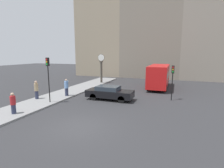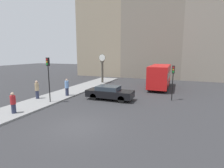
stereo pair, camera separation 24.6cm
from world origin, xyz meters
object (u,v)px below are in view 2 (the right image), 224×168
(sedan_car, at_px, (110,93))
(street_clock, at_px, (102,69))
(pedestrian_red_top, at_px, (13,103))
(pedestrian_blue_stripe, at_px, (67,87))
(bus_distant, at_px, (160,75))
(pedestrian_tan_coat, at_px, (37,90))
(traffic_light_near, at_px, (48,71))
(traffic_light_far, at_px, (173,76))

(sedan_car, height_order, street_clock, street_clock)
(pedestrian_red_top, xyz_separation_m, pedestrian_blue_stripe, (0.38, 6.27, 0.11))
(sedan_car, height_order, bus_distant, bus_distant)
(pedestrian_tan_coat, bearing_deg, street_clock, 80.38)
(bus_distant, bearing_deg, pedestrian_red_top, -121.75)
(pedestrian_blue_stripe, bearing_deg, pedestrian_tan_coat, -133.10)
(sedan_car, distance_m, pedestrian_red_top, 8.53)
(bus_distant, distance_m, traffic_light_near, 14.36)
(sedan_car, xyz_separation_m, pedestrian_red_top, (-5.11, -6.83, 0.21))
(sedan_car, relative_size, pedestrian_tan_coat, 2.59)
(sedan_car, relative_size, street_clock, 1.07)
(street_clock, bearing_deg, pedestrian_red_top, -91.18)
(pedestrian_blue_stripe, bearing_deg, street_clock, 90.35)
(sedan_car, xyz_separation_m, pedestrian_blue_stripe, (-4.73, -0.56, 0.31))
(traffic_light_near, relative_size, traffic_light_far, 1.19)
(traffic_light_near, bearing_deg, traffic_light_far, 25.69)
(bus_distant, relative_size, street_clock, 1.63)
(pedestrian_red_top, bearing_deg, street_clock, 88.82)
(traffic_light_far, relative_size, pedestrian_blue_stripe, 1.90)
(sedan_car, height_order, pedestrian_blue_stripe, pedestrian_blue_stripe)
(pedestrian_tan_coat, distance_m, pedestrian_blue_stripe, 2.97)
(pedestrian_red_top, bearing_deg, bus_distant, 58.25)
(sedan_car, xyz_separation_m, traffic_light_far, (5.93, 1.86, 1.77))
(sedan_car, bearing_deg, traffic_light_far, 17.45)
(pedestrian_tan_coat, distance_m, pedestrian_red_top, 4.42)
(traffic_light_far, xyz_separation_m, pedestrian_blue_stripe, (-10.66, -2.42, -1.46))
(sedan_car, xyz_separation_m, traffic_light_near, (-4.73, -3.26, 2.35))
(sedan_car, distance_m, street_clock, 10.23)
(traffic_light_far, bearing_deg, street_clock, 146.69)
(sedan_car, bearing_deg, traffic_light_near, -145.38)
(traffic_light_far, distance_m, pedestrian_blue_stripe, 11.02)
(traffic_light_near, relative_size, pedestrian_red_top, 2.56)
(traffic_light_near, bearing_deg, sedan_car, 34.62)
(sedan_car, relative_size, pedestrian_blue_stripe, 2.59)
(sedan_car, relative_size, pedestrian_red_top, 2.94)
(traffic_light_near, relative_size, pedestrian_tan_coat, 2.25)
(street_clock, xyz_separation_m, pedestrian_blue_stripe, (0.06, -9.46, -1.29))
(bus_distant, height_order, traffic_light_near, traffic_light_near)
(bus_distant, height_order, pedestrian_red_top, bus_distant)
(pedestrian_tan_coat, bearing_deg, traffic_light_far, 19.90)
(traffic_light_near, distance_m, traffic_light_far, 11.83)
(bus_distant, height_order, traffic_light_far, traffic_light_far)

